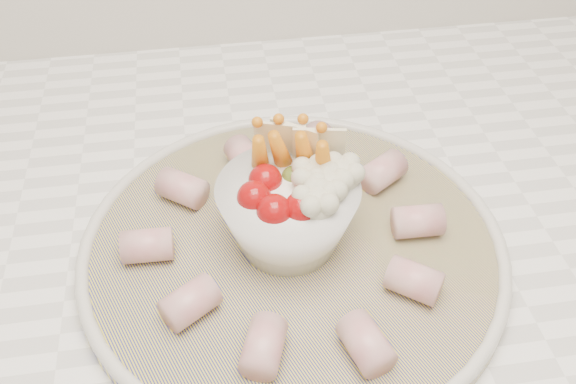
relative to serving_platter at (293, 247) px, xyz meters
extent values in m
cube|color=white|center=(-0.15, 0.10, -0.03)|extent=(2.04, 0.62, 0.04)
cylinder|color=navy|center=(0.00, 0.00, 0.00)|extent=(0.51, 0.51, 0.01)
torus|color=silver|center=(0.00, 0.00, 0.00)|extent=(0.39, 0.39, 0.01)
sphere|color=#94090A|center=(-0.03, 0.00, 0.07)|extent=(0.03, 0.03, 0.03)
sphere|color=#94090A|center=(-0.02, -0.02, 0.07)|extent=(0.03, 0.03, 0.03)
sphere|color=#94090A|center=(0.00, -0.02, 0.07)|extent=(0.03, 0.03, 0.03)
sphere|color=#94090A|center=(-0.02, 0.02, 0.07)|extent=(0.03, 0.03, 0.03)
sphere|color=#516923|center=(0.00, 0.02, 0.07)|extent=(0.02, 0.02, 0.02)
cone|color=orange|center=(-0.01, 0.04, 0.08)|extent=(0.04, 0.05, 0.07)
cone|color=orange|center=(0.02, 0.03, 0.08)|extent=(0.04, 0.05, 0.07)
cone|color=orange|center=(0.03, 0.02, 0.08)|extent=(0.03, 0.05, 0.07)
cone|color=orange|center=(-0.02, 0.04, 0.08)|extent=(0.03, 0.05, 0.07)
sphere|color=beige|center=(0.03, 0.00, 0.07)|extent=(0.03, 0.03, 0.03)
sphere|color=beige|center=(0.02, -0.02, 0.07)|extent=(0.03, 0.03, 0.03)
sphere|color=beige|center=(0.04, 0.01, 0.07)|extent=(0.03, 0.03, 0.03)
sphere|color=beige|center=(0.02, 0.01, 0.07)|extent=(0.03, 0.03, 0.03)
cube|color=beige|center=(0.01, 0.05, 0.08)|extent=(0.04, 0.04, 0.05)
cube|color=beige|center=(0.03, 0.04, 0.08)|extent=(0.05, 0.02, 0.05)
cube|color=beige|center=(0.00, 0.05, 0.08)|extent=(0.05, 0.03, 0.05)
cylinder|color=#BB5560|center=(0.12, 0.00, 0.02)|extent=(0.05, 0.03, 0.03)
cylinder|color=#BB5560|center=(0.10, 0.07, 0.02)|extent=(0.05, 0.05, 0.03)
cylinder|color=#BB5560|center=(0.04, 0.12, 0.02)|extent=(0.04, 0.05, 0.03)
cylinder|color=#BB5560|center=(-0.03, 0.11, 0.02)|extent=(0.04, 0.05, 0.03)
cylinder|color=#BB5560|center=(-0.10, 0.08, 0.02)|extent=(0.05, 0.05, 0.03)
cylinder|color=#BB5560|center=(-0.13, 0.00, 0.02)|extent=(0.05, 0.03, 0.03)
cylinder|color=#BB5560|center=(-0.10, -0.06, 0.02)|extent=(0.05, 0.05, 0.03)
cylinder|color=#BB5560|center=(-0.04, -0.12, 0.02)|extent=(0.04, 0.05, 0.03)
cylinder|color=#BB5560|center=(0.04, -0.13, 0.02)|extent=(0.04, 0.05, 0.03)
cylinder|color=#BB5560|center=(0.09, -0.07, 0.02)|extent=(0.05, 0.05, 0.03)
camera|label=1|loc=(-0.07, -0.40, 0.44)|focal=40.00mm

